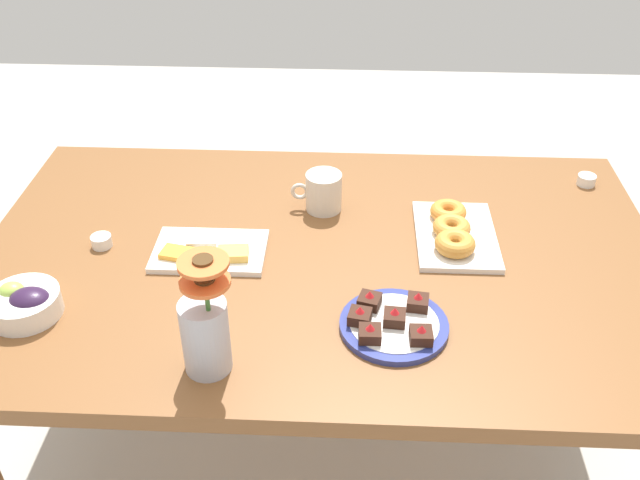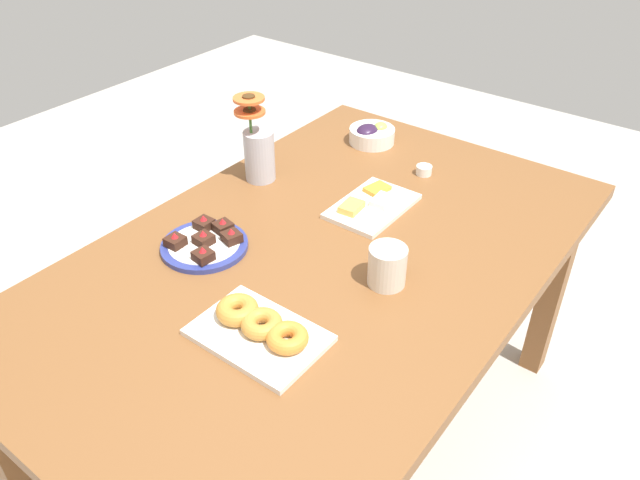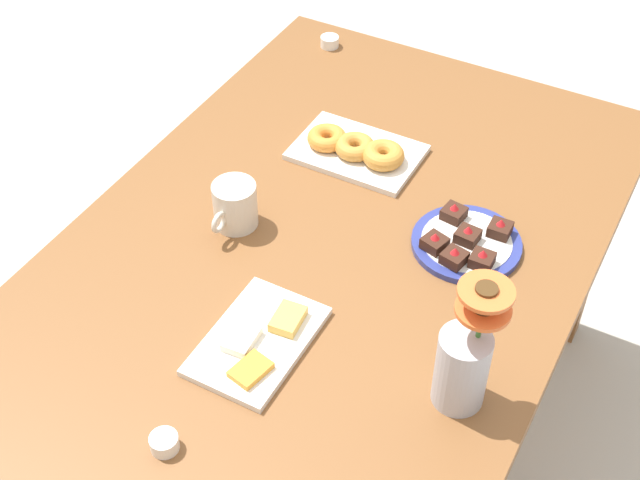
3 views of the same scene
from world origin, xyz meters
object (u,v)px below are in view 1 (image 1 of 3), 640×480
at_px(dessert_plate, 393,323).
at_px(cheese_platter, 209,251).
at_px(jam_cup_berry, 101,241).
at_px(coffee_mug, 322,191).
at_px(dining_table, 320,283).
at_px(grape_bowl, 24,303).
at_px(flower_vase, 205,330).
at_px(jam_cup_honey, 586,180).
at_px(croissant_platter, 454,232).

bearing_deg(dessert_plate, cheese_platter, -29.45).
distance_m(cheese_platter, jam_cup_berry, 0.26).
distance_m(coffee_mug, cheese_platter, 0.33).
height_order(dining_table, cheese_platter, cheese_platter).
bearing_deg(grape_bowl, dining_table, -158.25).
distance_m(dining_table, flower_vase, 0.46).
relative_size(dining_table, jam_cup_honey, 33.33).
bearing_deg(dining_table, croissant_platter, -166.31).
distance_m(croissant_platter, flower_vase, 0.68).
height_order(coffee_mug, grape_bowl, coffee_mug).
distance_m(dining_table, grape_bowl, 0.66).
bearing_deg(grape_bowl, flower_vase, 161.69).
height_order(croissant_platter, jam_cup_berry, croissant_platter).
bearing_deg(grape_bowl, croissant_platter, -160.94).
bearing_deg(croissant_platter, dining_table, 13.69).
bearing_deg(cheese_platter, grape_bowl, 33.43).
bearing_deg(jam_cup_honey, jam_cup_berry, 15.75).
bearing_deg(jam_cup_honey, cheese_platter, 20.81).
xyz_separation_m(grape_bowl, jam_cup_berry, (-0.08, -0.25, -0.01)).
xyz_separation_m(jam_cup_berry, dessert_plate, (-0.68, 0.26, -0.00)).
relative_size(cheese_platter, jam_cup_honey, 5.42).
relative_size(coffee_mug, croissant_platter, 0.45).
height_order(coffee_mug, jam_cup_honey, coffee_mug).
xyz_separation_m(coffee_mug, grape_bowl, (0.60, 0.44, -0.02)).
height_order(grape_bowl, croissant_platter, grape_bowl).
height_order(cheese_platter, jam_cup_berry, cheese_platter).
bearing_deg(coffee_mug, dessert_plate, 110.26).
distance_m(dining_table, croissant_platter, 0.34).
bearing_deg(jam_cup_honey, dining_table, 26.62).
relative_size(cheese_platter, flower_vase, 0.98).
height_order(cheese_platter, dessert_plate, dessert_plate).
bearing_deg(coffee_mug, jam_cup_berry, 20.30).
height_order(jam_cup_honey, dessert_plate, dessert_plate).
bearing_deg(jam_cup_berry, grape_bowl, 71.27).
height_order(dining_table, flower_vase, flower_vase).
relative_size(cheese_platter, jam_cup_berry, 5.42).
relative_size(grape_bowl, flower_vase, 0.57).
relative_size(jam_cup_berry, flower_vase, 0.18).
xyz_separation_m(croissant_platter, jam_cup_berry, (0.83, 0.07, -0.01)).
bearing_deg(cheese_platter, jam_cup_honey, -159.19).
xyz_separation_m(coffee_mug, jam_cup_berry, (0.51, 0.19, -0.04)).
height_order(croissant_platter, flower_vase, flower_vase).
distance_m(grape_bowl, jam_cup_honey, 1.43).
height_order(jam_cup_berry, flower_vase, flower_vase).
xyz_separation_m(grape_bowl, cheese_platter, (-0.34, -0.23, -0.02)).
relative_size(jam_cup_honey, dessert_plate, 0.22).
distance_m(jam_cup_honey, dessert_plate, 0.81).
height_order(dining_table, jam_cup_honey, jam_cup_honey).
distance_m(dining_table, jam_cup_berry, 0.53).
xyz_separation_m(coffee_mug, cheese_platter, (0.25, 0.21, -0.04)).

